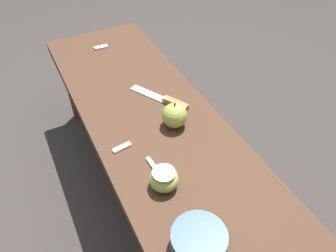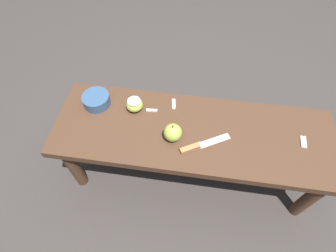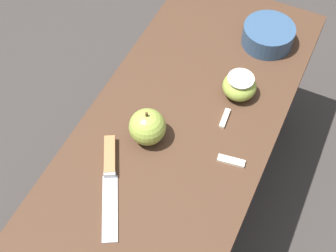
# 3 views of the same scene
# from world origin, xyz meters

# --- Properties ---
(ground_plane) EXTENTS (8.00, 8.00, 0.00)m
(ground_plane) POSITION_xyz_m (0.00, 0.00, 0.00)
(ground_plane) COLOR #383330
(wooden_bench) EXTENTS (1.33, 0.43, 0.43)m
(wooden_bench) POSITION_xyz_m (0.00, 0.00, 0.37)
(wooden_bench) COLOR #472D1E
(wooden_bench) RESTS_ON ground_plane
(knife) EXTENTS (0.23, 0.14, 0.02)m
(knife) POSITION_xyz_m (0.03, -0.08, 0.44)
(knife) COLOR #B7BABF
(knife) RESTS_ON wooden_bench
(apple_whole) EXTENTS (0.08, 0.08, 0.09)m
(apple_whole) POSITION_xyz_m (-0.09, -0.05, 0.47)
(apple_whole) COLOR #9EB747
(apple_whole) RESTS_ON wooden_bench
(apple_cut) EXTENTS (0.08, 0.08, 0.06)m
(apple_cut) POSITION_xyz_m (-0.30, 0.09, 0.46)
(apple_cut) COLOR #9EB747
(apple_cut) RESTS_ON wooden_bench
(apple_slice_near_knife) EXTENTS (0.06, 0.02, 0.01)m
(apple_slice_near_knife) POSITION_xyz_m (-0.22, 0.09, 0.43)
(apple_slice_near_knife) COLOR white
(apple_slice_near_knife) RESTS_ON wooden_bench
(apple_slice_center) EXTENTS (0.03, 0.06, 0.01)m
(apple_slice_center) POSITION_xyz_m (0.50, 0.01, 0.43)
(apple_slice_center) COLOR white
(apple_slice_center) RESTS_ON wooden_bench
(apple_slice_near_bowl) EXTENTS (0.03, 0.06, 0.01)m
(apple_slice_near_bowl) POSITION_xyz_m (-0.11, 0.14, 0.43)
(apple_slice_near_bowl) COLOR white
(apple_slice_near_bowl) RESTS_ON wooden_bench
(bowl) EXTENTS (0.13, 0.13, 0.05)m
(bowl) POSITION_xyz_m (-0.50, 0.10, 0.46)
(bowl) COLOR #335175
(bowl) RESTS_ON wooden_bench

